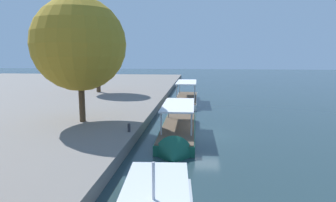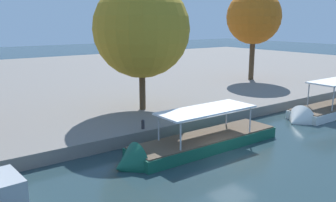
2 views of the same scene
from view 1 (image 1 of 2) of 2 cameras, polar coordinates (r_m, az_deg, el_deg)
ground_plane at (r=24.42m, az=7.21°, el=-6.65°), size 220.00×220.00×0.00m
tour_boat_1 at (r=23.18m, az=1.89°, el=-6.64°), size 12.05×2.84×3.65m
tour_boat_2 at (r=39.04m, az=3.58°, el=-0.28°), size 12.86×2.88×4.14m
mooring_bollard_0 at (r=22.09m, az=-7.68°, el=-5.13°), size 0.25×0.25×0.66m
tree_0 at (r=45.79m, az=-13.52°, el=11.39°), size 6.67×6.67×11.08m
tree_2 at (r=26.01m, az=-16.57°, el=10.48°), size 7.93×7.82×10.51m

